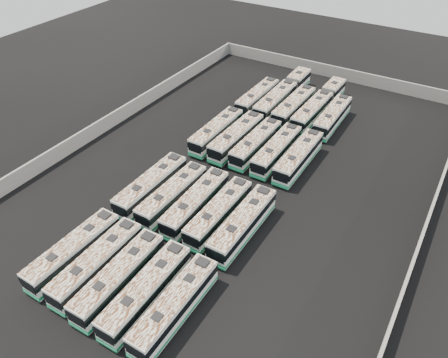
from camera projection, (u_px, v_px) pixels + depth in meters
ground at (232, 183)px, 54.62m from camera, size 140.00×140.00×0.00m
perimeter_wall at (232, 176)px, 53.95m from camera, size 45.20×73.20×2.20m
bus_front_far_left at (74, 251)px, 43.27m from camera, size 2.48×10.90×3.06m
bus_front_left at (97, 263)px, 42.00m from camera, size 2.49×11.01×3.09m
bus_front_center at (119, 277)px, 40.62m from camera, size 2.61×11.06×3.10m
bus_front_right at (146, 291)px, 39.36m from camera, size 2.55×11.06×3.10m
bus_front_far_right at (175, 306)px, 38.16m from camera, size 2.36×10.74×3.02m
bus_midfront_far_left at (151, 186)px, 51.51m from camera, size 2.38×11.15×3.14m
bus_midfront_left at (172, 195)px, 50.23m from camera, size 2.39×10.80×3.04m
bus_midfront_center at (196, 203)px, 49.07m from camera, size 2.60×11.04×3.09m
bus_midfront_right at (219, 213)px, 47.80m from camera, size 2.34×10.79×3.03m
bus_midfront_far_right at (243, 224)px, 46.30m from camera, size 2.39×11.16×3.14m
bus_midback_far_left at (217, 131)px, 61.36m from camera, size 2.33×10.94×3.08m
bus_midback_left at (236, 137)px, 60.07m from camera, size 2.54×11.26×3.16m
bus_midback_center at (256, 144)px, 58.91m from camera, size 2.39×10.77×3.02m
bus_midback_right at (277, 150)px, 57.60m from camera, size 2.32×10.84×3.05m
bus_midback_far_right at (299, 157)px, 56.29m from camera, size 2.34×10.95×3.08m
bus_back_far_left at (257, 97)px, 69.73m from camera, size 2.34×10.73×3.02m
bus_back_left at (283, 94)px, 70.56m from camera, size 2.57×17.45×3.16m
bus_back_center at (294, 107)px, 67.12m from camera, size 2.45×11.15×3.13m
bus_back_right at (319, 104)px, 67.85m from camera, size 2.59×16.79×3.04m
bus_back_far_right at (332, 117)px, 64.69m from camera, size 2.45×10.80×3.03m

